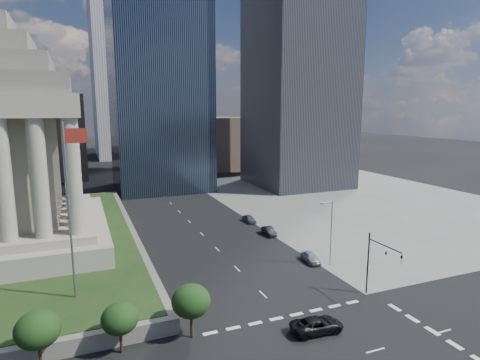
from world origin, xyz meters
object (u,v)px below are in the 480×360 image
parked_sedan_near (311,257)px  flagpole (70,202)px  pickup_truck (317,325)px  parked_sedan_mid (269,231)px  traffic_signal_ne (378,258)px  street_lamp_north (330,229)px  parked_sedan_far (249,219)px

parked_sedan_near → flagpole: bearing=-168.4°
pickup_truck → parked_sedan_mid: bearing=-13.7°
traffic_signal_ne → street_lamp_north: size_ratio=0.80×
traffic_signal_ne → street_lamp_north: street_lamp_north is taller
parked_sedan_near → traffic_signal_ne: bearing=-79.7°
street_lamp_north → parked_sedan_near: (-1.83, 2.21, -4.89)m
pickup_truck → parked_sedan_near: 19.88m
flagpole → street_lamp_north: (35.16, 1.00, -7.45)m
traffic_signal_ne → parked_sedan_far: size_ratio=1.86×
parked_sedan_near → parked_sedan_far: (0.00, 23.82, -0.04)m
flagpole → parked_sedan_mid: 39.74m
flagpole → pickup_truck: (23.38, -14.00, -12.32)m
parked_sedan_mid → parked_sedan_near: bearing=-86.3°
flagpole → parked_sedan_near: flagpole is taller
parked_sedan_mid → traffic_signal_ne: bearing=-84.3°
parked_sedan_mid → parked_sedan_far: bearing=93.7°
traffic_signal_ne → pickup_truck: (-10.95, -3.70, -4.46)m
traffic_signal_ne → flagpole: bearing=163.3°
pickup_truck → parked_sedan_mid: 33.28m
flagpole → traffic_signal_ne: (34.33, -10.30, -7.86)m
pickup_truck → parked_sedan_mid: size_ratio=1.28×
street_lamp_north → parked_sedan_mid: size_ratio=2.24×
traffic_signal_ne → parked_sedan_mid: bearing=92.0°
pickup_truck → parked_sedan_near: bearing=-26.4°
flagpole → parked_sedan_far: (33.33, 27.03, -12.38)m
parked_sedan_mid → street_lamp_north: bearing=-80.1°
parked_sedan_mid → parked_sedan_far: (0.00, 9.28, -0.00)m
pickup_truck → traffic_signal_ne: bearing=-67.7°
parked_sedan_mid → flagpole: bearing=-148.3°
street_lamp_north → parked_sedan_near: bearing=129.6°
traffic_signal_ne → parked_sedan_mid: size_ratio=1.79×
pickup_truck → parked_sedan_mid: (9.95, 31.75, -0.06)m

